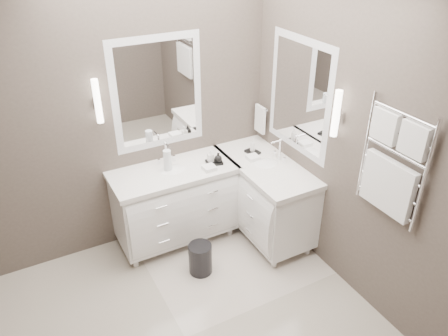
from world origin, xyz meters
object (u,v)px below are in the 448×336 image
towel_ladder (392,168)px  vanity_back (175,200)px  waste_bin (200,258)px  vanity_right (264,194)px

towel_ladder → vanity_back: bearing=124.1°
towel_ladder → waste_bin: (-1.10, 1.05, -1.23)m
vanity_back → waste_bin: 0.66m
vanity_back → towel_ladder: towel_ladder is taller
towel_ladder → waste_bin: size_ratio=2.86×
waste_bin → vanity_right: bearing=16.0°
vanity_back → vanity_right: size_ratio=1.00×
waste_bin → towel_ladder: bearing=-43.7°
vanity_right → waste_bin: vanity_right is taller
vanity_back → vanity_right: 0.93m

